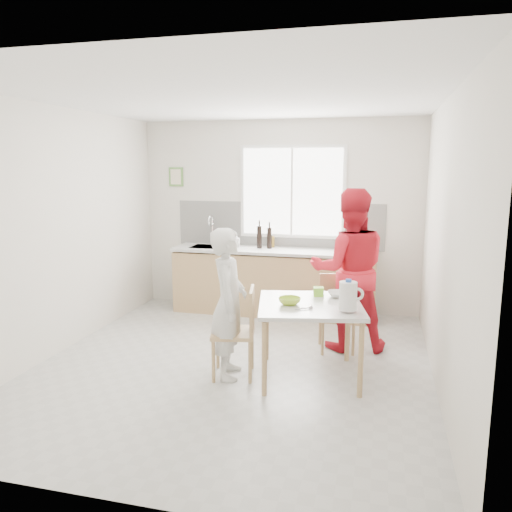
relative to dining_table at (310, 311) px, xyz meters
The scene contains 21 objects.
ground 1.05m from the dining_table, behind, with size 4.50×4.50×0.00m, color #B7B7B2.
room_shell 1.26m from the dining_table, behind, with size 4.50×4.50×4.50m.
window 2.60m from the dining_table, 104.61° to the left, with size 1.50×0.06×1.30m.
backsplash 2.52m from the dining_table, 109.04° to the left, with size 3.00×0.02×0.65m, color white.
picture_frame 3.53m from the dining_table, 135.40° to the left, with size 0.22×0.03×0.28m.
kitchen_counter 2.21m from the dining_table, 111.61° to the left, with size 2.84×0.64×1.37m.
dining_table is the anchor object (origin of this frame).
chair_left 0.71m from the dining_table, 168.34° to the right, with size 0.49×0.49×0.89m.
chair_far 0.91m from the dining_table, 78.40° to the left, with size 0.46×0.46×0.85m.
person_white 0.79m from the dining_table, 168.34° to the right, with size 0.54×0.35×1.48m, color silver.
person_red 0.99m from the dining_table, 71.41° to the left, with size 0.88×0.69×1.82m, color red.
bowl_green 0.23m from the dining_table, 154.30° to the right, with size 0.21×0.21×0.07m, color #ABD631.
bowl_white 0.40m from the dining_table, 51.47° to the left, with size 0.22×0.22×0.05m, color white.
milk_jug 0.49m from the dining_table, 29.24° to the right, with size 0.22×0.16×0.28m.
green_box 0.32m from the dining_table, 82.01° to the left, with size 0.10×0.10×0.09m, color #8ADA32.
spoon 0.25m from the dining_table, 98.32° to the right, with size 0.01×0.01×0.16m, color #A5A5AA.
cutting_board 2.07m from the dining_table, 78.69° to the left, with size 0.35×0.25×0.01m, color #83D831.
wine_bottle_a 2.35m from the dining_table, 116.11° to the left, with size 0.07×0.07×0.32m, color black.
wine_bottle_b 2.30m from the dining_table, 112.74° to the left, with size 0.07×0.07×0.30m, color black.
jar_amber 2.38m from the dining_table, 111.30° to the left, with size 0.06×0.06×0.16m, color olive.
soap_bottle 2.52m from the dining_table, 123.01° to the left, with size 0.09×0.09×0.19m, color #999999.
Camera 1 is at (1.44, -4.73, 2.06)m, focal length 35.00 mm.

